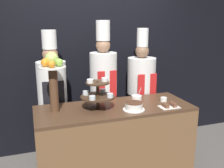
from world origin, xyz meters
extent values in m
cube|color=black|center=(0.00, 1.29, 1.40)|extent=(10.00, 0.06, 2.80)
cube|color=brown|center=(0.00, 0.34, 0.44)|extent=(1.82, 0.69, 0.87)
cube|color=#4C3321|center=(0.00, 0.34, 0.89)|extent=(1.82, 0.69, 0.03)
cylinder|color=#3D2819|center=(-0.20, 0.34, 0.91)|extent=(0.17, 0.17, 0.02)
cylinder|color=#3D2819|center=(-0.20, 0.34, 1.06)|extent=(0.04, 0.04, 0.31)
cylinder|color=#3D2819|center=(-0.20, 0.34, 1.05)|extent=(0.39, 0.39, 0.02)
cylinder|color=#3D2819|center=(-0.20, 0.34, 1.21)|extent=(0.26, 0.26, 0.02)
cylinder|color=silver|center=(-0.09, 0.24, 1.08)|extent=(0.07, 0.07, 0.04)
cylinder|color=green|center=(-0.09, 0.24, 1.08)|extent=(0.06, 0.06, 0.03)
cylinder|color=silver|center=(-0.11, 0.45, 1.08)|extent=(0.07, 0.07, 0.04)
cylinder|color=gold|center=(-0.11, 0.45, 1.08)|extent=(0.06, 0.06, 0.03)
cylinder|color=silver|center=(-0.32, 0.43, 1.08)|extent=(0.07, 0.07, 0.04)
cylinder|color=beige|center=(-0.32, 0.43, 1.08)|extent=(0.06, 0.06, 0.03)
cylinder|color=silver|center=(-0.30, 0.22, 1.08)|extent=(0.07, 0.07, 0.04)
cylinder|color=red|center=(-0.30, 0.22, 1.08)|extent=(0.06, 0.06, 0.03)
cylinder|color=white|center=(-0.12, 0.35, 1.24)|extent=(0.07, 0.07, 0.04)
cylinder|color=white|center=(-0.29, 0.33, 1.24)|extent=(0.07, 0.07, 0.04)
cylinder|color=brown|center=(-0.67, 0.42, 1.15)|extent=(0.09, 0.09, 0.49)
cylinder|color=white|center=(-0.67, 0.42, 1.40)|extent=(0.29, 0.29, 0.01)
sphere|color=#84B742|center=(-0.60, 0.41, 1.45)|extent=(0.09, 0.09, 0.09)
sphere|color=#ADC160|center=(-0.67, 0.49, 1.48)|extent=(0.15, 0.15, 0.15)
sphere|color=orange|center=(-0.74, 0.43, 1.45)|extent=(0.09, 0.09, 0.09)
sphere|color=orange|center=(-0.69, 0.35, 1.44)|extent=(0.08, 0.08, 0.08)
cylinder|color=white|center=(0.17, 0.18, 0.91)|extent=(0.25, 0.25, 0.01)
cylinder|color=white|center=(0.17, 0.18, 0.95)|extent=(0.20, 0.20, 0.07)
cylinder|color=#472819|center=(0.17, 0.18, 0.99)|extent=(0.19, 0.19, 0.01)
cylinder|color=white|center=(0.64, 0.34, 0.93)|extent=(0.08, 0.08, 0.05)
cube|color=white|center=(0.59, 0.13, 0.91)|extent=(0.22, 0.15, 0.01)
cube|color=brown|center=(0.54, 0.10, 0.93)|extent=(0.04, 0.04, 0.04)
cube|color=brown|center=(0.64, 0.10, 0.93)|extent=(0.04, 0.04, 0.04)
cube|color=brown|center=(0.54, 0.16, 0.93)|extent=(0.04, 0.04, 0.04)
cube|color=brown|center=(0.64, 0.16, 0.93)|extent=(0.04, 0.04, 0.04)
cylinder|color=white|center=(0.35, 0.51, 0.93)|extent=(0.13, 0.13, 0.05)
cylinder|color=#BCBCC1|center=(0.39, 0.51, 1.00)|extent=(0.05, 0.01, 0.11)
cube|color=#38332D|center=(-0.65, 0.91, 0.41)|extent=(0.28, 0.15, 0.82)
cylinder|color=white|center=(-0.65, 0.91, 1.10)|extent=(0.37, 0.37, 0.56)
cube|color=black|center=(-0.65, 0.74, 0.99)|extent=(0.26, 0.01, 0.36)
sphere|color=#A37556|center=(-0.65, 0.91, 1.48)|extent=(0.19, 0.19, 0.19)
cylinder|color=white|center=(-0.65, 0.91, 1.66)|extent=(0.18, 0.18, 0.23)
cube|color=#38332D|center=(0.04, 0.91, 0.45)|extent=(0.27, 0.15, 0.91)
cylinder|color=white|center=(0.04, 0.91, 1.19)|extent=(0.37, 0.37, 0.56)
cube|color=red|center=(0.04, 0.74, 1.07)|extent=(0.26, 0.01, 0.36)
sphere|color=#A37556|center=(0.04, 0.91, 1.56)|extent=(0.19, 0.19, 0.19)
cylinder|color=white|center=(0.04, 0.91, 1.76)|extent=(0.18, 0.18, 0.26)
cube|color=#28282D|center=(0.60, 0.91, 0.43)|extent=(0.30, 0.16, 0.86)
cylinder|color=silver|center=(0.60, 0.91, 1.12)|extent=(0.40, 0.40, 0.51)
cube|color=red|center=(0.60, 0.73, 1.02)|extent=(0.28, 0.01, 0.33)
sphere|color=#846047|center=(0.60, 0.91, 1.47)|extent=(0.19, 0.19, 0.19)
cylinder|color=white|center=(0.60, 0.91, 1.66)|extent=(0.16, 0.16, 0.25)
camera|label=1|loc=(-0.90, -2.25, 1.88)|focal=40.00mm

